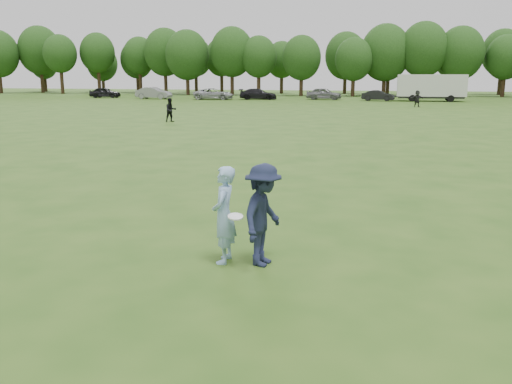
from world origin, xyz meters
TOP-DOWN VIEW (x-y plane):
  - ground at (0.00, 0.00)m, footprint 200.00×200.00m
  - thrower at (-0.11, -0.50)m, footprint 0.46×0.66m
  - defender at (0.61, -0.49)m, footprint 0.89×1.29m
  - player_far_a at (-11.81, 26.46)m, footprint 1.02×1.00m
  - player_far_d at (6.09, 48.03)m, footprint 1.63×0.87m
  - car_a at (-34.92, 60.26)m, footprint 4.33×2.01m
  - car_b at (-26.93, 58.52)m, footprint 4.75×1.80m
  - car_c at (-18.64, 58.61)m, footprint 5.31×2.71m
  - car_d at (-13.02, 59.88)m, footprint 4.99×2.45m
  - car_e at (-4.67, 61.43)m, footprint 4.65×2.22m
  - car_f at (2.16, 59.80)m, footprint 4.09×1.89m
  - disc_in_play at (0.18, -0.80)m, footprint 0.29×0.29m
  - cargo_trailer at (8.39, 60.30)m, footprint 9.00×2.75m
  - treeline at (2.81, 76.90)m, footprint 130.35×18.39m

SIDE VIEW (x-z plane):
  - ground at x=0.00m, z-range 0.00..0.00m
  - car_f at x=2.16m, z-range 0.00..1.30m
  - car_d at x=-13.02m, z-range 0.00..1.40m
  - car_c at x=-18.64m, z-range 0.00..1.44m
  - car_a at x=-34.92m, z-range 0.00..1.44m
  - car_e at x=-4.67m, z-range 0.00..1.53m
  - car_b at x=-26.93m, z-range 0.00..1.55m
  - player_far_a at x=-11.81m, z-range 0.00..1.66m
  - player_far_d at x=6.09m, z-range 0.00..1.67m
  - thrower at x=-0.11m, z-range 0.00..1.76m
  - defender at x=0.61m, z-range 0.00..1.83m
  - disc_in_play at x=0.18m, z-range 0.89..0.99m
  - cargo_trailer at x=8.39m, z-range 0.18..3.38m
  - treeline at x=2.81m, z-range 0.39..12.13m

